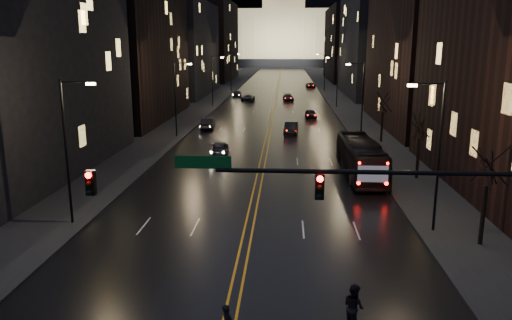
% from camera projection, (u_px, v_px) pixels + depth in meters
% --- Properties ---
extents(ground, '(900.00, 900.00, 0.00)m').
position_uv_depth(ground, '(231.00, 315.00, 20.64)').
color(ground, black).
rests_on(ground, ground).
extents(road, '(20.00, 320.00, 0.02)m').
position_uv_depth(road, '(279.00, 82.00, 147.03)').
color(road, black).
rests_on(road, ground).
extents(sidewalk_left, '(8.00, 320.00, 0.16)m').
position_uv_depth(sidewalk_left, '(232.00, 82.00, 147.85)').
color(sidewalk_left, black).
rests_on(sidewalk_left, ground).
extents(sidewalk_right, '(8.00, 320.00, 0.16)m').
position_uv_depth(sidewalk_right, '(327.00, 82.00, 146.18)').
color(sidewalk_right, black).
rests_on(sidewalk_right, ground).
extents(center_line, '(0.62, 320.00, 0.01)m').
position_uv_depth(center_line, '(279.00, 82.00, 147.03)').
color(center_line, orange).
rests_on(center_line, road).
extents(building_left_near, '(12.00, 28.00, 22.00)m').
position_uv_depth(building_left_near, '(4.00, 44.00, 40.79)').
color(building_left_near, black).
rests_on(building_left_near, ground).
extents(building_left_mid, '(12.00, 30.00, 28.00)m').
position_uv_depth(building_left_mid, '(125.00, 22.00, 71.22)').
color(building_left_mid, black).
rests_on(building_left_mid, ground).
extents(building_left_far, '(12.00, 34.00, 20.00)m').
position_uv_depth(building_left_far, '(181.00, 49.00, 109.07)').
color(building_left_far, black).
rests_on(building_left_far, ground).
extents(building_left_dist, '(12.00, 40.00, 24.00)m').
position_uv_depth(building_left_dist, '(213.00, 41.00, 155.29)').
color(building_left_dist, black).
rests_on(building_left_dist, ground).
extents(building_right_mid, '(12.00, 34.00, 26.00)m').
position_uv_depth(building_right_mid, '(376.00, 34.00, 105.90)').
color(building_right_mid, black).
rests_on(building_right_mid, ground).
extents(building_right_dist, '(12.00, 40.00, 22.00)m').
position_uv_depth(building_right_dist, '(349.00, 44.00, 153.02)').
color(building_right_dist, black).
rests_on(building_right_dist, ground).
extents(capitol, '(90.00, 50.00, 58.50)m').
position_uv_depth(capitol, '(283.00, 32.00, 259.83)').
color(capitol, black).
rests_on(capitol, ground).
extents(traffic_signal, '(17.29, 0.45, 7.00)m').
position_uv_depth(traffic_signal, '(382.00, 200.00, 19.13)').
color(traffic_signal, black).
rests_on(traffic_signal, ground).
extents(streetlamp_right_near, '(2.13, 0.25, 9.00)m').
position_uv_depth(streetlamp_right_near, '(436.00, 149.00, 28.57)').
color(streetlamp_right_near, black).
rests_on(streetlamp_right_near, ground).
extents(streetlamp_left_near, '(2.13, 0.25, 9.00)m').
position_uv_depth(streetlamp_left_near, '(69.00, 144.00, 29.85)').
color(streetlamp_left_near, black).
rests_on(streetlamp_left_near, ground).
extents(streetlamp_right_mid, '(2.13, 0.25, 9.00)m').
position_uv_depth(streetlamp_right_mid, '(361.00, 96.00, 57.73)').
color(streetlamp_right_mid, black).
rests_on(streetlamp_right_mid, ground).
extents(streetlamp_left_mid, '(2.13, 0.25, 9.00)m').
position_uv_depth(streetlamp_left_mid, '(177.00, 95.00, 59.02)').
color(streetlamp_left_mid, black).
rests_on(streetlamp_left_mid, ground).
extents(streetlamp_right_far, '(2.13, 0.25, 9.00)m').
position_uv_depth(streetlamp_right_far, '(336.00, 79.00, 86.90)').
color(streetlamp_right_far, black).
rests_on(streetlamp_right_far, ground).
extents(streetlamp_left_far, '(2.13, 0.25, 9.00)m').
position_uv_depth(streetlamp_left_far, '(213.00, 78.00, 88.19)').
color(streetlamp_left_far, black).
rests_on(streetlamp_left_far, ground).
extents(streetlamp_right_dist, '(2.13, 0.25, 9.00)m').
position_uv_depth(streetlamp_right_dist, '(324.00, 70.00, 116.07)').
color(streetlamp_right_dist, black).
rests_on(streetlamp_right_dist, ground).
extents(streetlamp_left_dist, '(2.13, 0.25, 9.00)m').
position_uv_depth(streetlamp_left_dist, '(232.00, 70.00, 117.36)').
color(streetlamp_left_dist, black).
rests_on(streetlamp_left_dist, ground).
extents(tree_right_near, '(2.40, 2.40, 6.65)m').
position_uv_depth(tree_right_near, '(488.00, 167.00, 26.62)').
color(tree_right_near, black).
rests_on(tree_right_near, ground).
extents(tree_right_mid, '(2.40, 2.40, 6.65)m').
position_uv_depth(tree_right_mid, '(420.00, 126.00, 40.23)').
color(tree_right_mid, black).
rests_on(tree_right_mid, ground).
extents(tree_right_far, '(2.40, 2.40, 6.65)m').
position_uv_depth(tree_right_far, '(383.00, 103.00, 55.79)').
color(tree_right_far, black).
rests_on(tree_right_far, ground).
extents(bus, '(2.97, 11.48, 3.18)m').
position_uv_depth(bus, '(361.00, 158.00, 41.89)').
color(bus, black).
rests_on(bus, ground).
extents(oncoming_car_a, '(2.01, 4.26, 1.41)m').
position_uv_depth(oncoming_car_a, '(220.00, 148.00, 50.47)').
color(oncoming_car_a, black).
rests_on(oncoming_car_a, ground).
extents(oncoming_car_b, '(1.96, 4.70, 1.51)m').
position_uv_depth(oncoming_car_b, '(208.00, 124.00, 65.67)').
color(oncoming_car_b, black).
rests_on(oncoming_car_b, ground).
extents(oncoming_car_c, '(2.57, 4.86, 1.30)m').
position_uv_depth(oncoming_car_c, '(248.00, 98.00, 98.53)').
color(oncoming_car_c, black).
rests_on(oncoming_car_c, ground).
extents(oncoming_car_d, '(2.38, 4.87, 1.36)m').
position_uv_depth(oncoming_car_d, '(237.00, 94.00, 105.85)').
color(oncoming_car_d, black).
rests_on(oncoming_car_d, ground).
extents(receding_car_a, '(1.91, 4.63, 1.49)m').
position_uv_depth(receding_car_a, '(291.00, 128.00, 62.20)').
color(receding_car_a, black).
rests_on(receding_car_a, ground).
extents(receding_car_b, '(1.82, 4.06, 1.35)m').
position_uv_depth(receding_car_b, '(311.00, 114.00, 75.49)').
color(receding_car_b, black).
rests_on(receding_car_b, ground).
extents(receding_car_c, '(2.38, 4.72, 1.31)m').
position_uv_depth(receding_car_c, '(288.00, 98.00, 98.73)').
color(receding_car_c, black).
rests_on(receding_car_c, ground).
extents(receding_car_d, '(2.48, 4.79, 1.29)m').
position_uv_depth(receding_car_d, '(311.00, 85.00, 129.00)').
color(receding_car_d, black).
rests_on(receding_car_d, ground).
extents(pedestrian_b, '(0.91, 1.05, 1.89)m').
position_uv_depth(pedestrian_b, '(354.00, 307.00, 19.45)').
color(pedestrian_b, black).
rests_on(pedestrian_b, ground).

